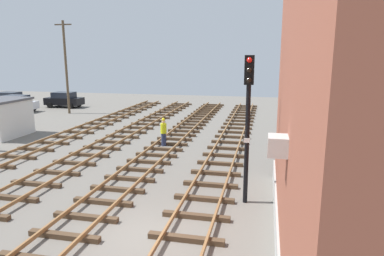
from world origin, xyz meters
name	(u,v)px	position (x,y,z in m)	size (l,w,h in m)	color
ground_plane	(148,237)	(0.00, 0.00, 0.00)	(81.70, 81.70, 0.00)	slate
track_near_building	(186,238)	(1.29, 0.00, 0.13)	(2.50, 62.84, 0.32)	#4C3826
track_centre	(76,225)	(-2.61, 0.00, 0.13)	(2.50, 62.84, 0.32)	#4C3826
signal_mast	(248,114)	(2.94, 3.44, 3.65)	(0.36, 0.40, 5.86)	black
control_hut	(1,118)	(-15.33, 11.46, 1.39)	(3.00, 3.80, 2.76)	silver
parked_car_black	(64,100)	(-19.21, 25.66, 0.90)	(4.20, 2.04, 1.76)	black
parked_car_white	(16,103)	(-22.29, 21.63, 0.90)	(4.20, 2.04, 1.76)	silver
parked_car_silver	(9,99)	(-25.40, 24.34, 0.90)	(4.20, 2.04, 1.76)	#B7B7BC
utility_pole_far	(66,66)	(-16.29, 21.89, 4.82)	(1.80, 0.24, 9.24)	brown
track_worker_foreground	(164,132)	(-2.91, 11.38, 0.93)	(0.40, 0.40, 1.87)	#262D4C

